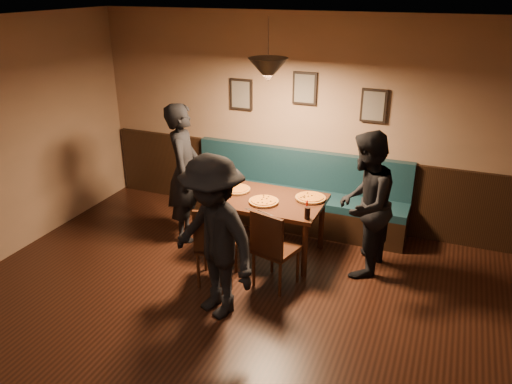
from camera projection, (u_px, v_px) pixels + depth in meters
floor at (178, 382)px, 4.26m from camera, size 7.00×7.00×0.00m
ceiling at (150, 40)px, 3.17m from camera, size 7.00×7.00×0.00m
wall_back at (304, 122)px, 6.70m from camera, size 6.00×0.00×6.00m
wainscot at (301, 185)px, 7.03m from camera, size 5.88×0.06×1.00m
booth_bench at (295, 192)px, 6.80m from camera, size 3.00×0.60×1.00m
picture_left at (241, 94)px, 6.87m from camera, size 0.32×0.04×0.42m
picture_center at (305, 88)px, 6.50m from camera, size 0.32×0.04×0.42m
picture_right at (374, 106)px, 6.25m from camera, size 0.32×0.04×0.42m
pendant_lamp at (268, 70)px, 5.42m from camera, size 0.44×0.44×0.25m
dining_table at (267, 226)px, 6.16m from camera, size 1.36×0.88×0.73m
chair_near_left at (217, 243)px, 5.53m from camera, size 0.51×0.51×0.94m
chair_near_right at (276, 247)px, 5.46m from camera, size 0.50×0.50×0.92m
diner_left at (185, 173)px, 6.36m from camera, size 0.62×0.76×1.79m
diner_right at (364, 205)px, 5.58m from camera, size 0.71×0.87×1.68m
diner_front at (214, 238)px, 4.85m from camera, size 1.25×1.03×1.69m
pizza_a at (236, 189)px, 6.23m from camera, size 0.43×0.43×0.04m
pizza_b at (264, 201)px, 5.90m from camera, size 0.38×0.38×0.04m
pizza_c at (310, 198)px, 5.99m from camera, size 0.43×0.43×0.04m
soda_glass at (307, 213)px, 5.49m from camera, size 0.07×0.07×0.14m
tabasco_bottle at (307, 204)px, 5.73m from camera, size 0.03×0.03×0.11m
napkin_a at (233, 185)px, 6.40m from camera, size 0.17×0.17×0.01m
napkin_b at (213, 201)px, 5.96m from camera, size 0.18×0.18×0.01m
cutlery_set at (258, 212)px, 5.67m from camera, size 0.20×0.10×0.00m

